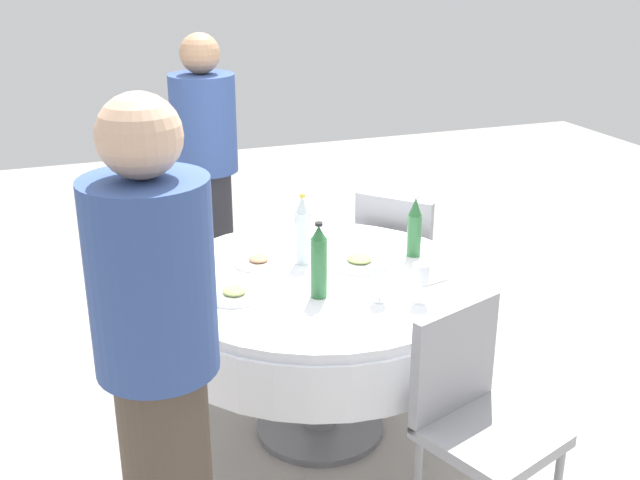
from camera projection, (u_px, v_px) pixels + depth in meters
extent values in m
plane|color=gray|center=(320.00, 429.00, 3.43)|extent=(10.00, 10.00, 0.00)
cylinder|color=white|center=(320.00, 280.00, 3.18)|extent=(1.31, 1.31, 0.04)
cylinder|color=white|center=(320.00, 309.00, 3.22)|extent=(1.34, 1.34, 0.22)
cylinder|color=slate|center=(320.00, 382.00, 3.35)|extent=(0.14, 0.14, 0.48)
cylinder|color=slate|center=(320.00, 426.00, 3.43)|extent=(0.56, 0.56, 0.03)
cylinder|color=#2D6B38|center=(319.00, 268.00, 2.94)|extent=(0.06, 0.06, 0.24)
cone|color=#2D6B38|center=(319.00, 232.00, 2.89)|extent=(0.06, 0.06, 0.05)
cylinder|color=black|center=(319.00, 224.00, 2.88)|extent=(0.03, 0.03, 0.01)
cylinder|color=silver|center=(303.00, 238.00, 3.26)|extent=(0.06, 0.06, 0.23)
cone|color=silver|center=(302.00, 205.00, 3.21)|extent=(0.06, 0.06, 0.07)
cylinder|color=gold|center=(302.00, 196.00, 3.19)|extent=(0.02, 0.02, 0.01)
cylinder|color=#2D6B38|center=(414.00, 235.00, 3.35)|extent=(0.06, 0.06, 0.19)
cone|color=#2D6B38|center=(416.00, 206.00, 3.30)|extent=(0.06, 0.06, 0.08)
cylinder|color=silver|center=(416.00, 197.00, 3.29)|extent=(0.03, 0.03, 0.01)
cylinder|color=white|center=(380.00, 301.00, 2.95)|extent=(0.06, 0.06, 0.00)
cylinder|color=white|center=(380.00, 291.00, 2.93)|extent=(0.01, 0.01, 0.08)
cylinder|color=white|center=(380.00, 273.00, 2.91)|extent=(0.06, 0.06, 0.07)
cylinder|color=gold|center=(380.00, 278.00, 2.91)|extent=(0.05, 0.05, 0.03)
cylinder|color=white|center=(420.00, 302.00, 2.94)|extent=(0.06, 0.06, 0.00)
cylinder|color=white|center=(420.00, 292.00, 2.92)|extent=(0.01, 0.01, 0.08)
cylinder|color=white|center=(421.00, 274.00, 2.90)|extent=(0.06, 0.06, 0.08)
cylinder|color=white|center=(359.00, 262.00, 3.28)|extent=(0.26, 0.26, 0.02)
ellipsoid|color=#8C9E59|center=(359.00, 259.00, 3.28)|extent=(0.12, 0.10, 0.02)
cylinder|color=white|center=(259.00, 262.00, 3.28)|extent=(0.20, 0.20, 0.02)
ellipsoid|color=tan|center=(258.00, 258.00, 3.28)|extent=(0.09, 0.08, 0.02)
cylinder|color=white|center=(234.00, 295.00, 2.98)|extent=(0.22, 0.22, 0.02)
ellipsoid|color=#8C9E59|center=(234.00, 291.00, 2.97)|extent=(0.10, 0.09, 0.02)
cube|color=silver|center=(353.00, 239.00, 3.56)|extent=(0.08, 0.17, 0.00)
cube|color=silver|center=(294.00, 329.00, 2.73)|extent=(0.17, 0.09, 0.00)
cube|color=silver|center=(361.00, 326.00, 2.75)|extent=(0.18, 0.02, 0.00)
cube|color=white|center=(426.00, 276.00, 3.14)|extent=(0.15, 0.15, 0.02)
cylinder|color=#26262B|center=(210.00, 249.00, 4.24)|extent=(0.26, 0.26, 0.89)
cylinder|color=#334C8C|center=(204.00, 123.00, 3.99)|extent=(0.34, 0.34, 0.51)
sphere|color=tan|center=(200.00, 53.00, 3.87)|extent=(0.21, 0.21, 0.21)
cylinder|color=#334C8C|center=(151.00, 277.00, 2.05)|extent=(0.34, 0.34, 0.55)
sphere|color=#D8AD8C|center=(139.00, 136.00, 1.92)|extent=(0.22, 0.22, 0.22)
cube|color=#99999E|center=(491.00, 436.00, 2.62)|extent=(0.51, 0.51, 0.04)
cube|color=#99999E|center=(454.00, 362.00, 2.68)|extent=(0.17, 0.39, 0.42)
cylinder|color=gray|center=(479.00, 451.00, 2.93)|extent=(0.03, 0.03, 0.43)
cube|color=#99999E|center=(406.00, 265.00, 4.02)|extent=(0.56, 0.56, 0.04)
cube|color=#99999E|center=(393.00, 238.00, 3.80)|extent=(0.33, 0.29, 0.42)
cylinder|color=gray|center=(445.00, 301.00, 4.17)|extent=(0.03, 0.03, 0.43)
cylinder|color=gray|center=(388.00, 288.00, 4.32)|extent=(0.03, 0.03, 0.43)
cylinder|color=gray|center=(422.00, 326.00, 3.89)|extent=(0.03, 0.03, 0.43)
cylinder|color=gray|center=(361.00, 312.00, 4.05)|extent=(0.03, 0.03, 0.43)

